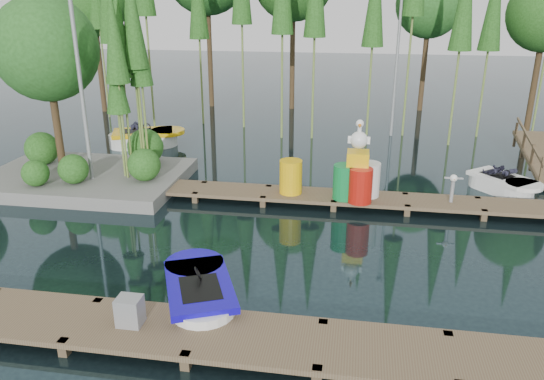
% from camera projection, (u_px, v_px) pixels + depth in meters
% --- Properties ---
extents(ground_plane, '(90.00, 90.00, 0.00)m').
position_uv_depth(ground_plane, '(249.00, 236.00, 13.45)').
color(ground_plane, '#1A2C31').
extents(near_dock, '(18.00, 1.50, 0.50)m').
position_uv_depth(near_dock, '(197.00, 334.00, 9.21)').
color(near_dock, brown).
rests_on(near_dock, ground).
extents(far_dock, '(15.00, 1.20, 0.50)m').
position_uv_depth(far_dock, '(300.00, 195.00, 15.53)').
color(far_dock, brown).
rests_on(far_dock, ground).
extents(island, '(6.20, 4.20, 6.75)m').
position_uv_depth(island, '(70.00, 83.00, 16.35)').
color(island, slate).
rests_on(island, ground).
extents(lamp_island, '(0.30, 0.30, 7.25)m').
position_uv_depth(lamp_island, '(76.00, 50.00, 15.12)').
color(lamp_island, gray).
rests_on(lamp_island, ground).
extents(lamp_rear, '(0.30, 0.30, 7.25)m').
position_uv_depth(lamp_rear, '(399.00, 34.00, 21.53)').
color(lamp_rear, gray).
rests_on(lamp_rear, ground).
extents(boat_blue, '(2.18, 2.95, 0.91)m').
position_uv_depth(boat_blue, '(199.00, 295.00, 10.34)').
color(boat_blue, white).
rests_on(boat_blue, ground).
extents(boat_yellow_far, '(3.29, 2.30, 1.50)m').
position_uv_depth(boat_yellow_far, '(145.00, 138.00, 21.32)').
color(boat_yellow_far, white).
rests_on(boat_yellow_far, ground).
extents(boat_white_far, '(2.34, 2.51, 1.12)m').
position_uv_depth(boat_white_far, '(502.00, 184.00, 16.41)').
color(boat_white_far, white).
rests_on(boat_white_far, ground).
extents(utility_cabinet, '(0.43, 0.37, 0.53)m').
position_uv_depth(utility_cabinet, '(130.00, 311.00, 9.28)').
color(utility_cabinet, gray).
rests_on(utility_cabinet, near_dock).
extents(yellow_barrel, '(0.66, 0.66, 0.99)m').
position_uv_depth(yellow_barrel, '(291.00, 177.00, 15.38)').
color(yellow_barrel, '#EDB30C').
rests_on(yellow_barrel, far_dock).
extents(drum_cluster, '(1.32, 1.21, 2.27)m').
position_uv_depth(drum_cluster, '(358.00, 176.00, 14.87)').
color(drum_cluster, '#0D7C35').
rests_on(drum_cluster, far_dock).
extents(seagull_post, '(0.51, 0.27, 0.81)m').
position_uv_depth(seagull_post, '(453.00, 184.00, 14.66)').
color(seagull_post, gray).
rests_on(seagull_post, far_dock).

